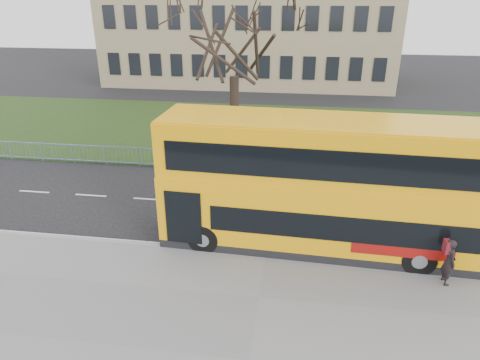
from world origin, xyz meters
name	(u,v)px	position (x,y,z in m)	size (l,w,h in m)	color
ground	(269,235)	(0.00, 0.00, 0.00)	(120.00, 120.00, 0.00)	black
kerb	(266,254)	(0.00, -1.55, 0.07)	(80.00, 0.20, 0.14)	gray
grass_verge	(285,132)	(0.00, 14.30, 0.04)	(80.00, 15.40, 0.08)	#1D3513
guard_railing	(279,164)	(0.00, 6.60, 0.55)	(40.00, 0.12, 1.10)	#6989BA
bare_tree	(234,61)	(-3.00, 10.00, 5.49)	(7.58, 7.58, 10.82)	black
civic_building	(251,14)	(-5.00, 35.00, 7.00)	(30.00, 15.00, 14.00)	#907E5B
yellow_bus	(322,183)	(1.94, -0.51, 2.69)	(12.08, 3.33, 5.02)	#FFAB0A
pedestrian	(449,262)	(6.15, -2.47, 0.95)	(0.61, 0.40, 1.67)	black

